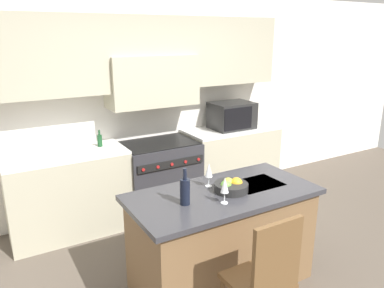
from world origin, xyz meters
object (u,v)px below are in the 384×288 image
at_px(fruit_bowl, 231,186).
at_px(wine_bottle, 185,191).
at_px(island_chair, 265,276).
at_px(wine_glass_far, 209,171).
at_px(range_stove, 159,177).
at_px(oil_bottle_on_counter, 100,140).
at_px(wine_glass_near, 225,186).
at_px(microwave, 232,115).

bearing_deg(fruit_bowl, wine_bottle, -176.86).
xyz_separation_m(island_chair, wine_glass_far, (0.11, 0.91, 0.46)).
bearing_deg(island_chair, range_stove, 82.77).
bearing_deg(fruit_bowl, oil_bottle_on_counter, 110.38).
distance_m(island_chair, wine_bottle, 0.86).
height_order(island_chair, fruit_bowl, island_chair).
xyz_separation_m(island_chair, fruit_bowl, (0.22, 0.73, 0.36)).
relative_size(range_stove, wine_glass_far, 4.22).
bearing_deg(range_stove, oil_bottle_on_counter, 173.78).
xyz_separation_m(range_stove, fruit_bowl, (-0.08, -1.61, 0.48)).
bearing_deg(wine_bottle, wine_glass_near, -27.34).
distance_m(wine_bottle, oil_bottle_on_counter, 1.72).
distance_m(wine_bottle, wine_glass_far, 0.41).
height_order(wine_glass_far, oil_bottle_on_counter, oil_bottle_on_counter).
bearing_deg(wine_glass_near, range_stove, 81.60).
bearing_deg(fruit_bowl, wine_glass_near, -137.93).
xyz_separation_m(range_stove, wine_bottle, (-0.54, -1.64, 0.55)).
height_order(fruit_bowl, oil_bottle_on_counter, oil_bottle_on_counter).
relative_size(microwave, island_chair, 0.55).
relative_size(island_chair, wine_bottle, 3.45).
distance_m(microwave, oil_bottle_on_counter, 1.82).
bearing_deg(wine_glass_near, oil_bottle_on_counter, 103.30).
bearing_deg(fruit_bowl, range_stove, 87.34).
xyz_separation_m(range_stove, microwave, (1.12, 0.02, 0.67)).
bearing_deg(wine_glass_far, oil_bottle_on_counter, 108.83).
bearing_deg(fruit_bowl, island_chair, -106.96).
relative_size(range_stove, oil_bottle_on_counter, 4.75).
xyz_separation_m(microwave, wine_bottle, (-1.66, -1.66, -0.12)).
bearing_deg(oil_bottle_on_counter, wine_glass_far, -71.17).
bearing_deg(wine_glass_far, range_stove, 82.53).
height_order(range_stove, wine_bottle, wine_bottle).
height_order(wine_glass_near, fruit_bowl, wine_glass_near).
relative_size(wine_bottle, fruit_bowl, 1.03).
height_order(wine_glass_near, wine_glass_far, same).
relative_size(wine_glass_far, oil_bottle_on_counter, 1.13).
height_order(microwave, wine_glass_near, microwave).
relative_size(island_chair, fruit_bowl, 3.55).
distance_m(range_stove, wine_glass_far, 1.56).
height_order(island_chair, oil_bottle_on_counter, oil_bottle_on_counter).
relative_size(island_chair, wine_glass_near, 4.75).
bearing_deg(wine_glass_near, island_chair, -93.47).
bearing_deg(range_stove, wine_glass_far, -97.47).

